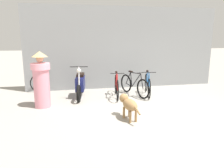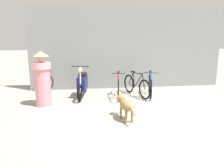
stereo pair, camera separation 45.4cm
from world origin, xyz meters
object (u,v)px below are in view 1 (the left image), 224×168
Objects in this scene: bicycle_2 at (148,85)px; stray_dog at (129,104)px; spare_tire_left at (40,83)px; bicycle_0 at (117,86)px; motorcycle at (80,85)px; bicycle_1 at (134,85)px; person_in_robes at (41,79)px.

stray_dog is (-1.32, -2.17, 0.03)m from bicycle_2.
stray_dog is at bearing -52.25° from spare_tire_left.
spare_tire_left is (-2.55, 3.29, -0.05)m from stray_dog.
spare_tire_left is at bearing -104.75° from bicycle_0.
motorcycle is 2.57m from stray_dog.
person_in_robes reaches higher than bicycle_1.
bicycle_0 reaches higher than bicycle_2.
stray_dog is at bearing -172.51° from person_in_robes.
stray_dog is at bearing 33.35° from motorcycle.
bicycle_2 is (0.50, -0.03, 0.01)m from bicycle_1.
bicycle_0 is 2.33× the size of spare_tire_left.
motorcycle reaches higher than bicycle_0.
person_in_robes is 1.93m from spare_tire_left.
bicycle_0 is at bearing -15.11° from stray_dog.
person_in_robes is at bearing -64.23° from bicycle_2.
bicycle_0 reaches higher than bicycle_1.
stray_dog is (1.08, -2.33, -0.05)m from motorcycle.
spare_tire_left is at bearing 26.96° from stray_dog.
bicycle_2 reaches higher than stray_dog.
person_in_robes reaches higher than bicycle_0.
motorcycle is 1.53m from person_in_robes.
motorcycle is at bearing -112.06° from bicycle_1.
motorcycle is at bearing -79.51° from bicycle_2.
spare_tire_left is (-3.87, 1.12, -0.02)m from bicycle_2.
bicycle_0 is 0.99× the size of person_in_robes.
motorcycle is (-1.90, 0.14, 0.09)m from bicycle_1.
bicycle_2 is 4.03m from spare_tire_left.
motorcycle is at bearing -33.22° from spare_tire_left.
bicycle_1 is at bearing -31.29° from stray_dog.
bicycle_0 is at bearing -72.67° from bicycle_2.
spare_tire_left is (-2.71, 1.18, -0.02)m from bicycle_0.
spare_tire_left is at bearing -125.99° from bicycle_1.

